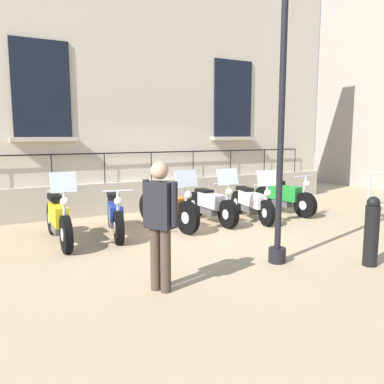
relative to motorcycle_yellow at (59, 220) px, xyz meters
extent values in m
plane|color=tan|center=(-0.01, 2.86, -0.45)|extent=(60.00, 60.00, 0.00)
cube|color=beige|center=(-2.63, 2.86, 2.86)|extent=(0.60, 12.29, 6.62)
cube|color=#B1A48F|center=(-2.25, 2.86, -0.03)|extent=(0.20, 12.29, 0.83)
cube|color=black|center=(-2.31, 5.56, 2.67)|extent=(0.06, 1.31, 2.24)
cube|color=#BCAE97|center=(-2.23, 5.56, 1.51)|extent=(0.24, 1.51, 0.10)
cube|color=black|center=(-2.31, 0.15, 2.67)|extent=(0.06, 1.31, 2.24)
cube|color=#BCAE97|center=(-2.23, 0.15, 1.51)|extent=(0.24, 1.51, 0.10)
cube|color=black|center=(-2.21, 2.86, 1.14)|extent=(0.03, 10.33, 0.03)
cylinder|color=black|center=(-2.21, 0.27, 0.76)|extent=(0.02, 0.02, 0.76)
cylinder|color=black|center=(-2.21, 1.57, 0.76)|extent=(0.02, 0.02, 0.76)
cylinder|color=black|center=(-2.21, 2.86, 0.76)|extent=(0.02, 0.02, 0.76)
cylinder|color=black|center=(-2.21, 4.15, 0.76)|extent=(0.02, 0.02, 0.76)
cylinder|color=black|center=(-2.21, 5.44, 0.76)|extent=(0.02, 0.02, 0.76)
cylinder|color=black|center=(-2.21, 6.73, 0.76)|extent=(0.02, 0.02, 0.76)
cylinder|color=black|center=(-2.21, 8.02, 0.76)|extent=(0.02, 0.02, 0.76)
cylinder|color=black|center=(0.74, -0.01, -0.11)|extent=(0.67, 0.14, 0.67)
cylinder|color=silver|center=(0.74, -0.01, -0.11)|extent=(0.24, 0.15, 0.23)
cylinder|color=black|center=(-0.80, 0.01, -0.11)|extent=(0.67, 0.14, 0.67)
cylinder|color=silver|center=(-0.80, 0.01, -0.11)|extent=(0.24, 0.15, 0.23)
cube|color=gold|center=(0.02, 0.00, 0.11)|extent=(0.90, 0.26, 0.37)
cube|color=#4C4C51|center=(-0.08, 0.00, -0.15)|extent=(0.54, 0.20, 0.23)
cube|color=black|center=(-0.34, 0.00, 0.39)|extent=(0.50, 0.23, 0.10)
cylinder|color=silver|center=(0.69, -0.01, 0.27)|extent=(0.16, 0.06, 0.77)
cylinder|color=silver|center=(0.64, -0.01, 0.65)|extent=(0.04, 0.54, 0.04)
sphere|color=white|center=(0.76, -0.01, 0.47)|extent=(0.16, 0.16, 0.16)
cylinder|color=silver|center=(-0.25, 0.14, -0.26)|extent=(0.81, 0.09, 0.08)
cube|color=silver|center=(0.70, -0.01, 0.80)|extent=(0.13, 0.44, 0.36)
cylinder|color=black|center=(0.62, 0.98, -0.13)|extent=(0.65, 0.28, 0.64)
cylinder|color=silver|center=(0.62, 0.98, -0.13)|extent=(0.25, 0.21, 0.22)
cylinder|color=black|center=(-0.84, 1.30, -0.13)|extent=(0.65, 0.28, 0.64)
cylinder|color=silver|center=(-0.84, 1.30, -0.13)|extent=(0.25, 0.21, 0.22)
cube|color=#1E389E|center=(-0.06, 1.13, 0.06)|extent=(0.88, 0.43, 0.29)
cube|color=#4C4C51|center=(-0.16, 1.15, -0.16)|extent=(0.54, 0.31, 0.22)
cube|color=black|center=(-0.40, 1.21, 0.33)|extent=(0.51, 0.33, 0.10)
cylinder|color=silver|center=(0.57, 0.99, 0.21)|extent=(0.17, 0.09, 0.69)
cylinder|color=silver|center=(0.52, 1.00, 0.55)|extent=(0.16, 0.57, 0.04)
sphere|color=white|center=(0.64, 0.98, 0.37)|extent=(0.16, 0.16, 0.16)
cylinder|color=silver|center=(-0.29, 1.33, -0.27)|extent=(0.76, 0.24, 0.08)
cylinder|color=black|center=(0.58, 2.48, -0.10)|extent=(0.71, 0.23, 0.70)
cylinder|color=silver|center=(0.58, 2.48, -0.10)|extent=(0.26, 0.17, 0.25)
cylinder|color=black|center=(-0.90, 2.23, -0.10)|extent=(0.71, 0.23, 0.70)
cylinder|color=silver|center=(-0.90, 2.23, -0.10)|extent=(0.26, 0.17, 0.25)
cube|color=orange|center=(-0.11, 2.36, 0.11)|extent=(0.95, 0.45, 0.33)
cube|color=#4C4C51|center=(-0.21, 2.34, -0.13)|extent=(0.58, 0.33, 0.25)
cube|color=black|center=(-0.47, 2.30, 0.31)|extent=(0.55, 0.35, 0.10)
cylinder|color=silver|center=(0.53, 2.47, 0.23)|extent=(0.17, 0.09, 0.67)
cylinder|color=silver|center=(0.48, 2.46, 0.56)|extent=(0.15, 0.65, 0.04)
sphere|color=white|center=(0.60, 2.48, 0.38)|extent=(0.16, 0.16, 0.16)
cylinder|color=silver|center=(-0.41, 2.47, -0.26)|extent=(0.82, 0.22, 0.08)
cube|color=silver|center=(0.54, 2.47, 0.71)|extent=(0.21, 0.55, 0.36)
cylinder|color=black|center=(0.54, 3.52, -0.13)|extent=(0.64, 0.16, 0.63)
cylinder|color=silver|center=(0.54, 3.52, -0.13)|extent=(0.23, 0.17, 0.22)
cylinder|color=black|center=(-0.89, 3.49, -0.13)|extent=(0.64, 0.16, 0.63)
cylinder|color=silver|center=(-0.89, 3.49, -0.13)|extent=(0.23, 0.17, 0.22)
cube|color=#B2B2BC|center=(-0.13, 3.51, 0.07)|extent=(0.87, 0.31, 0.33)
cube|color=#4C4C51|center=(-0.23, 3.51, -0.16)|extent=(0.52, 0.24, 0.22)
cube|color=black|center=(-0.48, 3.50, 0.25)|extent=(0.49, 0.27, 0.10)
cylinder|color=silver|center=(0.49, 3.52, 0.21)|extent=(0.16, 0.06, 0.69)
cylinder|color=silver|center=(0.44, 3.52, 0.55)|extent=(0.05, 0.63, 0.04)
sphere|color=white|center=(0.56, 3.52, 0.37)|extent=(0.16, 0.16, 0.16)
cylinder|color=silver|center=(-0.40, 3.66, -0.27)|extent=(0.78, 0.10, 0.08)
cube|color=silver|center=(0.50, 3.52, 0.70)|extent=(0.13, 0.52, 0.36)
cylinder|color=black|center=(0.79, 4.41, -0.15)|extent=(0.61, 0.21, 0.60)
cylinder|color=silver|center=(0.79, 4.41, -0.15)|extent=(0.23, 0.16, 0.21)
cylinder|color=black|center=(-0.72, 4.67, -0.15)|extent=(0.61, 0.21, 0.60)
cylinder|color=silver|center=(-0.72, 4.67, -0.15)|extent=(0.23, 0.16, 0.21)
cube|color=silver|center=(0.08, 4.53, 0.05)|extent=(1.08, 0.43, 0.33)
cube|color=#4C4C51|center=(-0.02, 4.55, -0.18)|extent=(0.66, 0.31, 0.21)
cube|color=black|center=(-0.33, 4.60, 0.25)|extent=(0.62, 0.33, 0.10)
cylinder|color=silver|center=(0.74, 4.42, 0.17)|extent=(0.17, 0.09, 0.65)
cylinder|color=silver|center=(0.69, 4.42, 0.49)|extent=(0.13, 0.56, 0.04)
sphere|color=white|center=(0.81, 4.40, 0.31)|extent=(0.16, 0.16, 0.16)
cylinder|color=silver|center=(-0.20, 4.72, -0.28)|extent=(0.95, 0.24, 0.08)
cube|color=silver|center=(0.75, 4.41, 0.64)|extent=(0.20, 0.47, 0.36)
cylinder|color=black|center=(0.51, 5.85, -0.13)|extent=(0.65, 0.23, 0.64)
cylinder|color=silver|center=(0.51, 5.85, -0.13)|extent=(0.24, 0.20, 0.22)
cylinder|color=black|center=(-0.91, 5.69, -0.13)|extent=(0.65, 0.23, 0.64)
cylinder|color=silver|center=(-0.91, 5.69, -0.13)|extent=(0.24, 0.20, 0.22)
cube|color=#1E842D|center=(-0.15, 5.78, 0.10)|extent=(0.93, 0.38, 0.38)
cube|color=#4C4C51|center=(-0.25, 5.76, -0.16)|extent=(0.57, 0.28, 0.22)
cube|color=black|center=(-0.51, 5.74, 0.34)|extent=(0.53, 0.31, 0.10)
cylinder|color=silver|center=(0.47, 5.84, 0.23)|extent=(0.16, 0.08, 0.72)
cylinder|color=silver|center=(0.42, 5.84, 0.58)|extent=(0.10, 0.62, 0.04)
sphere|color=white|center=(0.53, 5.85, 0.40)|extent=(0.16, 0.16, 0.16)
cylinder|color=silver|center=(-0.44, 5.90, -0.27)|extent=(0.82, 0.17, 0.08)
cylinder|color=black|center=(2.92, 2.88, -0.33)|extent=(0.28, 0.28, 0.24)
cylinder|color=black|center=(2.92, 2.88, 1.93)|extent=(0.10, 0.10, 4.76)
cylinder|color=#B7B7BF|center=(0.38, 8.42, 0.08)|extent=(0.05, 0.05, 1.05)
cylinder|color=#B7B7BF|center=(0.74, 8.36, 0.15)|extent=(0.02, 0.02, 0.87)
cylinder|color=black|center=(3.75, 4.06, 0.03)|extent=(0.22, 0.22, 0.97)
sphere|color=black|center=(3.75, 4.06, 0.56)|extent=(0.20, 0.20, 0.20)
cylinder|color=#47382D|center=(3.16, 0.78, -0.02)|extent=(0.14, 0.14, 0.85)
cylinder|color=#47382D|center=(3.02, 0.69, -0.02)|extent=(0.14, 0.14, 0.85)
cube|color=black|center=(3.09, 0.74, 0.71)|extent=(0.42, 0.38, 0.60)
sphere|color=tan|center=(3.09, 0.74, 1.16)|extent=(0.23, 0.23, 0.23)
cylinder|color=black|center=(3.28, 0.85, 0.74)|extent=(0.09, 0.09, 0.57)
cylinder|color=black|center=(2.90, 0.62, 0.74)|extent=(0.09, 0.09, 0.57)
camera|label=1|loc=(7.70, -1.32, 1.60)|focal=37.02mm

